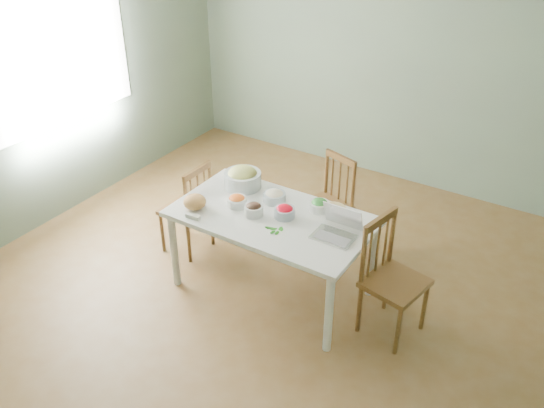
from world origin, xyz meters
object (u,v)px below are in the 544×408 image
Objects in this scene: chair_far at (325,205)px; dining_table at (272,253)px; chair_left at (185,207)px; chair_right at (396,281)px; laptop at (334,226)px; bread_boule at (195,202)px; bowl_squash at (243,177)px.

dining_table is at bearing -77.21° from chair_far.
chair_right reaches higher than chair_left.
laptop is (0.47, -0.80, 0.39)m from chair_far.
bread_boule is 0.58× the size of bowl_squash.
laptop reaches higher than bread_boule.
chair_far is 1.00× the size of chair_left.
chair_right is at bearing 89.86° from chair_left.
chair_far is at bearing 64.12° from chair_right.
bread_boule is (-1.56, -0.30, 0.31)m from chair_right.
dining_table is 1.64× the size of chair_right.
chair_right is 5.25× the size of bread_boule.
dining_table is at bearing 177.92° from laptop.
chair_right is (1.96, -0.02, 0.04)m from chair_left.
bowl_squash is at bearing -115.75° from chair_far.
chair_right is at bearing 3.75° from dining_table.
dining_table is at bearing -29.06° from bowl_squash.
chair_left is 1.54m from laptop.
chair_far is 4.84× the size of bread_boule.
bread_boule is at bearing 51.24° from chair_left.
chair_left is 4.83× the size of bread_boule.
bowl_squash is at bearing 75.98° from bread_boule.
chair_right is 0.59m from laptop.
bowl_squash is (0.12, 0.48, 0.03)m from bread_boule.
bowl_squash is at bearing 164.76° from laptop.
chair_right is at bearing 10.83° from bread_boule.
bread_boule is (-0.56, -0.23, 0.41)m from dining_table.
laptop is (0.98, -0.26, 0.01)m from bowl_squash.
chair_far is 1.18m from chair_right.
chair_right is (0.94, -0.72, 0.04)m from chair_far.
dining_table is 1.01m from chair_right.
chair_right is 1.62m from bread_boule.
chair_left is at bearing 175.66° from laptop.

